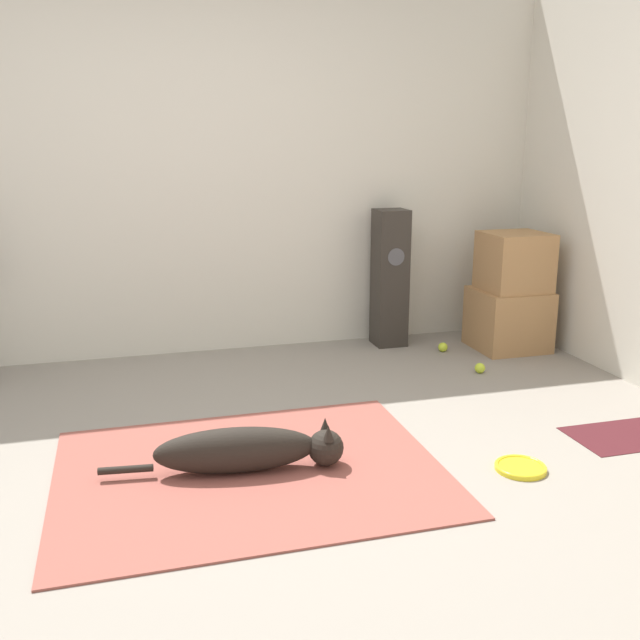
{
  "coord_description": "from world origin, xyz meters",
  "views": [
    {
      "loc": [
        -0.39,
        -2.79,
        1.46
      ],
      "look_at": [
        0.68,
        1.0,
        0.45
      ],
      "focal_mm": 40.0,
      "sensor_mm": 36.0,
      "label": 1
    }
  ],
  "objects_px": {
    "dog": "(249,450)",
    "cardboard_box_upper": "(514,262)",
    "frisbee": "(521,467)",
    "cardboard_box_lower": "(508,319)",
    "tennis_ball_near_speaker": "(443,347)",
    "floor_speaker": "(390,278)",
    "tennis_ball_by_boxes": "(480,368)"
  },
  "relations": [
    {
      "from": "floor_speaker",
      "to": "tennis_ball_by_boxes",
      "type": "bearing_deg",
      "value": -67.38
    },
    {
      "from": "frisbee",
      "to": "cardboard_box_lower",
      "type": "height_order",
      "value": "cardboard_box_lower"
    },
    {
      "from": "cardboard_box_upper",
      "to": "tennis_ball_near_speaker",
      "type": "bearing_deg",
      "value": 174.51
    },
    {
      "from": "dog",
      "to": "cardboard_box_upper",
      "type": "xyz_separation_m",
      "value": [
        2.13,
        1.43,
        0.51
      ]
    },
    {
      "from": "floor_speaker",
      "to": "frisbee",
      "type": "bearing_deg",
      "value": -94.28
    },
    {
      "from": "dog",
      "to": "tennis_ball_near_speaker",
      "type": "xyz_separation_m",
      "value": [
        1.64,
        1.48,
        -0.08
      ]
    },
    {
      "from": "tennis_ball_near_speaker",
      "to": "cardboard_box_upper",
      "type": "bearing_deg",
      "value": -5.49
    },
    {
      "from": "tennis_ball_by_boxes",
      "to": "tennis_ball_near_speaker",
      "type": "xyz_separation_m",
      "value": [
        -0.03,
        0.49,
        0.0
      ]
    },
    {
      "from": "cardboard_box_lower",
      "to": "tennis_ball_near_speaker",
      "type": "distance_m",
      "value": 0.51
    },
    {
      "from": "frisbee",
      "to": "floor_speaker",
      "type": "relative_size",
      "value": 0.24
    },
    {
      "from": "floor_speaker",
      "to": "tennis_ball_near_speaker",
      "type": "distance_m",
      "value": 0.62
    },
    {
      "from": "cardboard_box_upper",
      "to": "floor_speaker",
      "type": "relative_size",
      "value": 0.43
    },
    {
      "from": "dog",
      "to": "frisbee",
      "type": "xyz_separation_m",
      "value": [
        1.19,
        -0.31,
        -0.1
      ]
    },
    {
      "from": "cardboard_box_lower",
      "to": "cardboard_box_upper",
      "type": "xyz_separation_m",
      "value": [
        0.01,
        -0.01,
        0.41
      ]
    },
    {
      "from": "tennis_ball_near_speaker",
      "to": "dog",
      "type": "bearing_deg",
      "value": -138.06
    },
    {
      "from": "cardboard_box_upper",
      "to": "floor_speaker",
      "type": "distance_m",
      "value": 0.87
    },
    {
      "from": "cardboard_box_lower",
      "to": "floor_speaker",
      "type": "bearing_deg",
      "value": 157.41
    },
    {
      "from": "cardboard_box_lower",
      "to": "cardboard_box_upper",
      "type": "relative_size",
      "value": 1.14
    },
    {
      "from": "tennis_ball_near_speaker",
      "to": "cardboard_box_lower",
      "type": "bearing_deg",
      "value": -4.5
    },
    {
      "from": "dog",
      "to": "tennis_ball_near_speaker",
      "type": "height_order",
      "value": "dog"
    },
    {
      "from": "cardboard_box_lower",
      "to": "dog",
      "type": "bearing_deg",
      "value": -145.87
    },
    {
      "from": "dog",
      "to": "tennis_ball_by_boxes",
      "type": "xyz_separation_m",
      "value": [
        1.67,
        0.98,
        -0.08
      ]
    },
    {
      "from": "frisbee",
      "to": "tennis_ball_by_boxes",
      "type": "height_order",
      "value": "tennis_ball_by_boxes"
    },
    {
      "from": "floor_speaker",
      "to": "tennis_ball_near_speaker",
      "type": "xyz_separation_m",
      "value": [
        0.3,
        -0.29,
        -0.46
      ]
    },
    {
      "from": "dog",
      "to": "cardboard_box_lower",
      "type": "relative_size",
      "value": 2.26
    },
    {
      "from": "dog",
      "to": "floor_speaker",
      "type": "distance_m",
      "value": 2.25
    },
    {
      "from": "frisbee",
      "to": "floor_speaker",
      "type": "bearing_deg",
      "value": 85.72
    },
    {
      "from": "floor_speaker",
      "to": "dog",
      "type": "bearing_deg",
      "value": -127.31
    },
    {
      "from": "frisbee",
      "to": "cardboard_box_upper",
      "type": "relative_size",
      "value": 0.55
    },
    {
      "from": "tennis_ball_by_boxes",
      "to": "tennis_ball_near_speaker",
      "type": "height_order",
      "value": "same"
    },
    {
      "from": "dog",
      "to": "cardboard_box_upper",
      "type": "relative_size",
      "value": 2.57
    },
    {
      "from": "dog",
      "to": "frisbee",
      "type": "distance_m",
      "value": 1.23
    }
  ]
}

